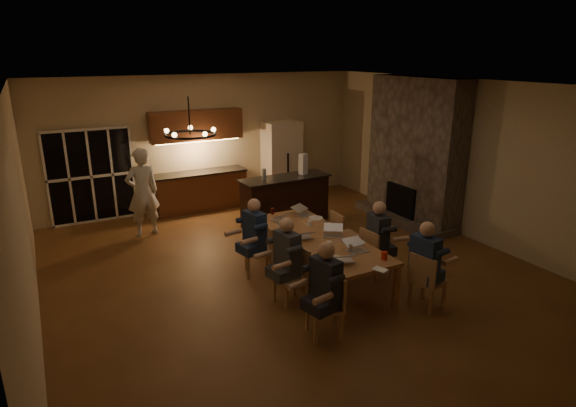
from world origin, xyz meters
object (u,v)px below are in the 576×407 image
(plate_near, at_px, (357,242))
(chair_left_mid, at_px, (291,277))
(laptop_d, at_px, (333,230))
(bar_blender, at_px, (303,164))
(laptop_e, at_px, (280,214))
(standing_person, at_px, (143,192))
(redcup_mid, at_px, (286,231))
(plate_far, at_px, (316,218))
(can_silver, at_px, (350,248))
(bar_island, at_px, (285,201))
(mug_back, at_px, (280,223))
(chair_left_near, at_px, (324,306))
(person_right_mid, at_px, (377,241))
(can_right, at_px, (326,224))
(mug_front, at_px, (329,244))
(plate_left, at_px, (336,258))
(laptop_a, at_px, (342,254))
(chair_left_far, at_px, (257,250))
(bar_bottle, at_px, (264,174))
(chair_right_near, at_px, (428,280))
(laptop_c, at_px, (302,232))
(laptop_f, at_px, (304,209))
(chair_right_far, at_px, (346,234))
(person_left_mid, at_px, (287,261))
(person_left_far, at_px, (255,238))
(mug_mid, at_px, (310,223))
(person_right_near, at_px, (424,266))
(refrigerator, at_px, (282,160))
(can_cola, at_px, (273,211))
(redcup_near, at_px, (384,256))
(dining_table, at_px, (319,257))
(chair_right_mid, at_px, (377,253))
(laptop_b, at_px, (357,245))
(chandelier, at_px, (190,135))
(person_left_near, at_px, (325,291))

(plate_near, bearing_deg, chair_left_mid, -178.73)
(chair_left_mid, relative_size, laptop_d, 2.78)
(bar_blender, bearing_deg, laptop_e, -144.07)
(standing_person, height_order, redcup_mid, standing_person)
(plate_far, bearing_deg, laptop_e, 158.07)
(redcup_mid, relative_size, can_silver, 1.00)
(bar_island, xyz_separation_m, mug_back, (-1.09, -1.90, 0.26))
(bar_island, distance_m, chair_left_near, 4.50)
(person_right_mid, xyz_separation_m, can_right, (-0.49, 0.84, 0.12))
(chair_left_near, height_order, can_silver, chair_left_near)
(mug_front, xyz_separation_m, plate_left, (-0.15, -0.43, -0.04))
(chair_left_near, height_order, chair_left_mid, same)
(laptop_a, bearing_deg, chair_left_far, -51.25)
(can_silver, xyz_separation_m, bar_bottle, (0.18, 3.45, 0.39))
(chair_right_near, relative_size, bar_bottle, 3.71)
(laptop_c, relative_size, plate_far, 1.20)
(laptop_a, distance_m, laptop_f, 2.14)
(chair_right_far, relative_size, person_left_mid, 0.64)
(person_left_far, relative_size, plate_far, 5.16)
(redcup_mid, bearing_deg, mug_mid, 16.17)
(chair_left_mid, distance_m, person_right_near, 1.99)
(mug_front, bearing_deg, bar_island, 74.58)
(refrigerator, xyz_separation_m, can_cola, (-1.80, -3.09, -0.19))
(bar_island, relative_size, bar_blender, 4.36)
(laptop_e, distance_m, redcup_near, 2.36)
(laptop_c, height_order, bar_blender, bar_blender)
(refrigerator, distance_m, mug_mid, 4.26)
(chair_right_near, height_order, redcup_mid, chair_right_near)
(mug_mid, distance_m, bar_bottle, 2.19)
(dining_table, distance_m, laptop_c, 0.57)
(can_right, height_order, plate_left, can_right)
(laptop_c, height_order, laptop_e, same)
(bar_island, height_order, can_silver, bar_island)
(chair_right_mid, distance_m, mug_back, 1.75)
(bar_island, height_order, laptop_b, bar_island)
(refrigerator, relative_size, bar_island, 0.99)
(person_right_mid, xyz_separation_m, laptop_c, (-1.11, 0.58, 0.17))
(chandelier, bearing_deg, chair_right_mid, 4.85)
(laptop_a, bearing_deg, person_right_mid, -137.83)
(chair_left_mid, distance_m, can_right, 1.53)
(mug_back, bearing_deg, can_silver, -74.59)
(chair_left_far, relative_size, chair_right_mid, 1.00)
(chair_left_near, relative_size, redcup_near, 7.42)
(can_silver, bearing_deg, laptop_c, 112.82)
(person_left_near, bearing_deg, mug_front, 133.42)
(person_left_mid, height_order, redcup_near, person_left_mid)
(person_right_mid, bearing_deg, redcup_near, 157.41)
(person_left_mid, xyz_separation_m, redcup_near, (1.24, -0.75, 0.12))
(chair_left_near, relative_size, can_right, 7.42)
(laptop_e, height_order, redcup_near, laptop_e)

